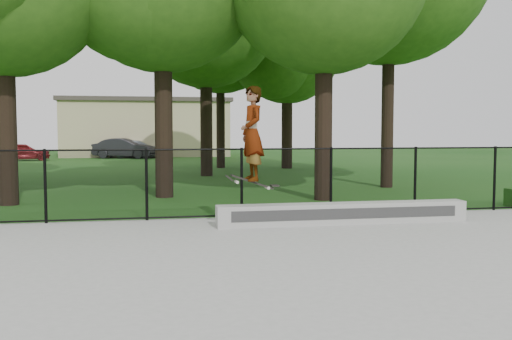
# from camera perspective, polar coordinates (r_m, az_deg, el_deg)

# --- Properties ---
(ground) EXTENTS (100.00, 100.00, 0.00)m
(ground) POSITION_cam_1_polar(r_m,az_deg,el_deg) (6.68, 7.10, -12.84)
(ground) COLOR #1E5818
(ground) RESTS_ON ground
(concrete_slab) EXTENTS (14.00, 12.00, 0.06)m
(concrete_slab) POSITION_cam_1_polar(r_m,az_deg,el_deg) (6.67, 7.10, -12.59)
(concrete_slab) COLOR gray
(concrete_slab) RESTS_ON ground
(grind_ledge) EXTENTS (5.13, 0.40, 0.42)m
(grind_ledge) POSITION_cam_1_polar(r_m,az_deg,el_deg) (11.57, 8.79, -4.30)
(grind_ledge) COLOR #999995
(grind_ledge) RESTS_ON concrete_slab
(car_a) EXTENTS (3.55, 2.13, 1.14)m
(car_a) POSITION_cam_1_polar(r_m,az_deg,el_deg) (39.09, -22.32, 1.70)
(car_a) COLOR maroon
(car_a) RESTS_ON ground
(car_b) EXTENTS (4.05, 2.53, 1.38)m
(car_b) POSITION_cam_1_polar(r_m,az_deg,el_deg) (40.23, -13.04, 2.13)
(car_b) COLOR black
(car_b) RESTS_ON ground
(car_c) EXTENTS (4.10, 2.23, 1.23)m
(car_c) POSITION_cam_1_polar(r_m,az_deg,el_deg) (40.93, -11.81, 2.07)
(car_c) COLOR #939BA6
(car_c) RESTS_ON ground
(skater_airborne) EXTENTS (0.81, 0.72, 2.01)m
(skater_airborne) POSITION_cam_1_polar(r_m,az_deg,el_deg) (10.82, -0.40, 3.52)
(skater_airborne) COLOR black
(skater_airborne) RESTS_ON ground
(chainlink_fence) EXTENTS (16.06, 0.06, 1.50)m
(chainlink_fence) POSITION_cam_1_polar(r_m,az_deg,el_deg) (12.20, -1.45, -1.27)
(chainlink_fence) COLOR black
(chainlink_fence) RESTS_ON concrete_slab
(distant_building) EXTENTS (12.40, 6.40, 4.30)m
(distant_building) POSITION_cam_1_polar(r_m,az_deg,el_deg) (44.08, -10.92, 4.23)
(distant_building) COLOR tan
(distant_building) RESTS_ON ground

